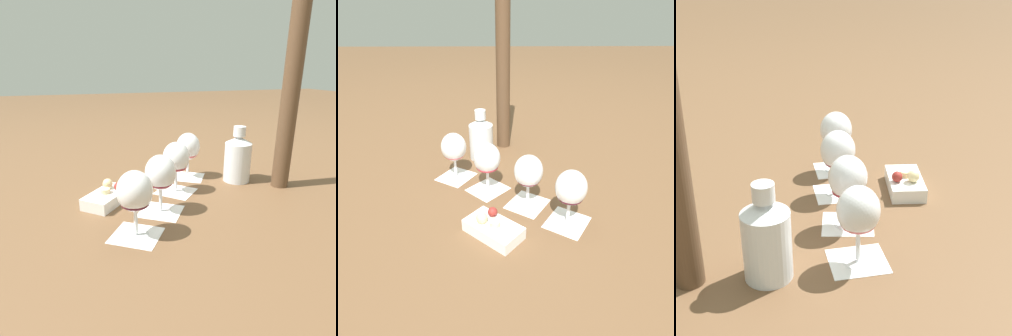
% 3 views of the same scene
% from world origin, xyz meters
% --- Properties ---
extents(ground_plane, '(8.00, 8.00, 0.00)m').
position_xyz_m(ground_plane, '(0.00, 0.00, 0.00)').
color(ground_plane, brown).
extents(tasting_card_0, '(0.15, 0.15, 0.00)m').
position_xyz_m(tasting_card_0, '(-0.13, -0.18, 0.00)').
color(tasting_card_0, white).
rests_on(tasting_card_0, ground_plane).
extents(tasting_card_1, '(0.16, 0.16, 0.00)m').
position_xyz_m(tasting_card_1, '(-0.05, -0.06, 0.00)').
color(tasting_card_1, white).
rests_on(tasting_card_1, ground_plane).
extents(tasting_card_2, '(0.16, 0.15, 0.00)m').
position_xyz_m(tasting_card_2, '(0.04, 0.06, 0.00)').
color(tasting_card_2, white).
rests_on(tasting_card_2, ground_plane).
extents(tasting_card_3, '(0.16, 0.15, 0.00)m').
position_xyz_m(tasting_card_3, '(0.13, 0.17, 0.00)').
color(tasting_card_3, white).
rests_on(tasting_card_3, ground_plane).
extents(wine_glass_0, '(0.09, 0.09, 0.17)m').
position_xyz_m(wine_glass_0, '(-0.13, -0.18, 0.11)').
color(wine_glass_0, white).
rests_on(wine_glass_0, tasting_card_0).
extents(wine_glass_1, '(0.09, 0.09, 0.17)m').
position_xyz_m(wine_glass_1, '(-0.05, -0.06, 0.11)').
color(wine_glass_1, white).
rests_on(wine_glass_1, tasting_card_1).
extents(wine_glass_2, '(0.09, 0.09, 0.17)m').
position_xyz_m(wine_glass_2, '(0.04, 0.06, 0.11)').
color(wine_glass_2, white).
rests_on(wine_glass_2, tasting_card_2).
extents(wine_glass_3, '(0.09, 0.09, 0.17)m').
position_xyz_m(wine_glass_3, '(0.13, 0.17, 0.11)').
color(wine_glass_3, white).
rests_on(wine_glass_3, tasting_card_3).
extents(ceramic_vase, '(0.09, 0.09, 0.20)m').
position_xyz_m(ceramic_vase, '(-0.29, -0.10, 0.09)').
color(ceramic_vase, silver).
rests_on(ceramic_vase, ground_plane).
extents(snack_dish, '(0.17, 0.17, 0.07)m').
position_xyz_m(snack_dish, '(0.18, -0.04, 0.02)').
color(snack_dish, white).
rests_on(snack_dish, ground_plane).
extents(umbrella_pole, '(0.06, 0.06, 0.82)m').
position_xyz_m(umbrella_pole, '(-0.41, -0.01, 0.41)').
color(umbrella_pole, brown).
rests_on(umbrella_pole, ground_plane).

